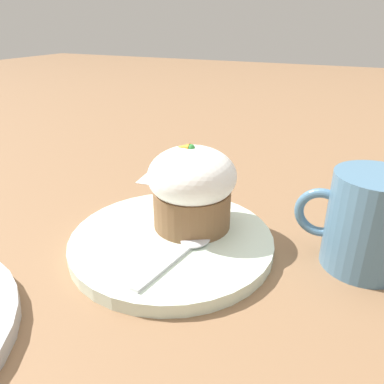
{
  "coord_description": "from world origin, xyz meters",
  "views": [
    {
      "loc": [
        -0.18,
        0.32,
        0.24
      ],
      "look_at": [
        -0.01,
        -0.03,
        0.06
      ],
      "focal_mm": 35.0,
      "sensor_mm": 36.0,
      "label": 1
    }
  ],
  "objects": [
    {
      "name": "ground_plane",
      "position": [
        0.0,
        0.0,
        0.0
      ],
      "size": [
        4.0,
        4.0,
        0.0
      ],
      "primitive_type": "plane",
      "color": "#846042"
    },
    {
      "name": "spoon",
      "position": [
        -0.03,
        0.02,
        0.02
      ],
      "size": [
        0.04,
        0.12,
        0.01
      ],
      "color": "silver",
      "rests_on": "dessert_plate"
    },
    {
      "name": "paper_napkin",
      "position": [
        0.09,
        -0.19,
        0.0
      ],
      "size": [
        0.11,
        0.1,
        0.0
      ],
      "color": "white",
      "rests_on": "ground_plane"
    },
    {
      "name": "dessert_plate",
      "position": [
        0.0,
        0.0,
        0.01
      ],
      "size": [
        0.23,
        0.23,
        0.01
      ],
      "color": "silver",
      "rests_on": "ground_plane"
    },
    {
      "name": "coffee_cup",
      "position": [
        -0.2,
        -0.05,
        0.05
      ],
      "size": [
        0.12,
        0.08,
        0.1
      ],
      "color": "teal",
      "rests_on": "ground_plane"
    },
    {
      "name": "carrot_cake",
      "position": [
        -0.01,
        -0.03,
        0.06
      ],
      "size": [
        0.1,
        0.1,
        0.1
      ],
      "color": "brown",
      "rests_on": "dessert_plate"
    }
  ]
}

